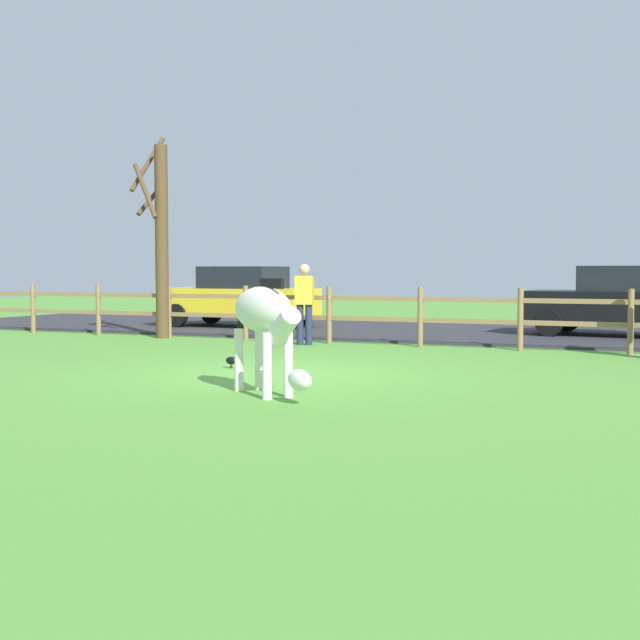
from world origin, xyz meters
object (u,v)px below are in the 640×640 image
object	(u,v)px
zebra	(266,319)
parked_car_yellow	(240,296)
parked_car_black	(622,300)
crow_on_grass	(232,360)
visitor_right_of_tree	(304,300)
bare_tree	(160,236)

from	to	relation	value
zebra	parked_car_yellow	distance (m)	11.90
zebra	parked_car_black	xyz separation A→B (m)	(3.31, 10.84, -0.08)
parked_car_black	parked_car_yellow	bearing A→B (deg)	-176.50
parked_car_yellow	parked_car_black	bearing A→B (deg)	3.50
crow_on_grass	parked_car_black	bearing A→B (deg)	59.27
zebra	visitor_right_of_tree	xyz separation A→B (m)	(-2.46, 6.51, -0.02)
parked_car_black	crow_on_grass	bearing A→B (deg)	-120.73
visitor_right_of_tree	zebra	bearing A→B (deg)	-69.32
parked_car_yellow	parked_car_black	size ratio (longest dim) A/B	0.97
bare_tree	parked_car_black	bearing A→B (deg)	22.86
bare_tree	zebra	xyz separation A→B (m)	(6.14, -6.86, -1.34)
visitor_right_of_tree	bare_tree	bearing A→B (deg)	174.64
zebra	visitor_right_of_tree	distance (m)	6.96
crow_on_grass	visitor_right_of_tree	size ratio (longest dim) A/B	0.13
parked_car_black	bare_tree	bearing A→B (deg)	-157.14
parked_car_yellow	crow_on_grass	bearing A→B (deg)	-61.93
bare_tree	visitor_right_of_tree	world-z (taller)	bare_tree
zebra	crow_on_grass	xyz separation A→B (m)	(-1.77, 2.30, -0.80)
bare_tree	parked_car_black	xyz separation A→B (m)	(9.45, 3.98, -1.43)
visitor_right_of_tree	parked_car_yellow	bearing A→B (deg)	133.44
bare_tree	crow_on_grass	distance (m)	6.67
zebra	crow_on_grass	world-z (taller)	zebra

